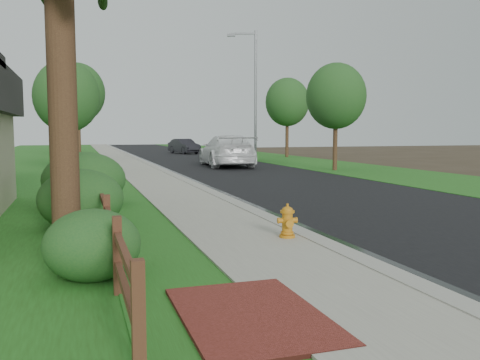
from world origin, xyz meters
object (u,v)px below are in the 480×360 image
object	(u,v)px
white_suv	(227,151)
dark_car_mid	(219,150)
streetlight	(253,88)
ranch_fence	(99,197)
fire_hydrant	(287,222)

from	to	relation	value
white_suv	dark_car_mid	world-z (taller)	white_suv
dark_car_mid	streetlight	bearing A→B (deg)	101.59
white_suv	ranch_fence	bearing A→B (deg)	69.28
ranch_fence	fire_hydrant	world-z (taller)	ranch_fence
ranch_fence	streetlight	bearing A→B (deg)	62.37
ranch_fence	streetlight	xyz separation A→B (m)	(12.13, 23.17, 4.82)
fire_hydrant	white_suv	distance (m)	22.05
ranch_fence	dark_car_mid	size ratio (longest dim) A/B	4.28
fire_hydrant	streetlight	size ratio (longest dim) A/B	0.07
ranch_fence	fire_hydrant	bearing A→B (deg)	-45.56
fire_hydrant	streetlight	bearing A→B (deg)	72.11
dark_car_mid	white_suv	bearing A→B (deg)	63.69
ranch_fence	fire_hydrant	xyz separation A→B (m)	(3.50, -3.57, -0.20)
fire_hydrant	dark_car_mid	xyz separation A→B (m)	(6.93, 30.28, 0.28)
fire_hydrant	streetlight	distance (m)	28.54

